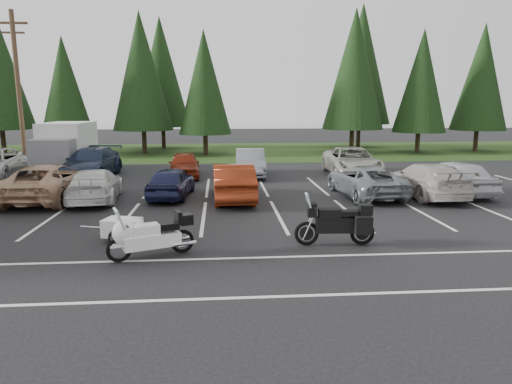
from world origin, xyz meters
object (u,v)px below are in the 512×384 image
object	(u,v)px
box_truck	(63,148)
car_near_3	(95,185)
car_near_7	(426,180)
car_near_2	(49,182)
car_near_6	(365,181)
car_far_2	(184,165)
car_near_8	(454,177)
cargo_trailer	(122,230)
adventure_motorcycle	(335,219)
touring_motorcycle	(151,231)
car_near_5	(233,182)
car_far_3	(250,163)
utility_pole	(19,91)
car_near_4	(171,182)
car_far_1	(91,163)
car_far_4	(352,162)

from	to	relation	value
box_truck	car_near_3	size ratio (longest dim) A/B	1.21
car_near_7	car_near_2	bearing A→B (deg)	-3.72
car_near_6	box_truck	bearing A→B (deg)	-32.85
car_near_7	car_far_2	bearing A→B (deg)	-31.46
car_near_8	cargo_trailer	world-z (taller)	car_near_8
car_near_2	adventure_motorcycle	size ratio (longest dim) A/B	2.17
cargo_trailer	touring_motorcycle	bearing A→B (deg)	-38.65
car_near_2	car_far_2	distance (m)	7.72
car_near_5	car_near_7	bearing A→B (deg)	178.52
car_far_3	cargo_trailer	distance (m)	12.97
car_far_2	car_near_7	bearing A→B (deg)	-32.59
car_near_6	car_far_2	xyz separation A→B (m)	(-8.31, 5.92, 0.02)
car_near_3	car_far_2	size ratio (longest dim) A/B	1.13
car_near_8	touring_motorcycle	bearing A→B (deg)	27.89
car_near_3	car_near_7	size ratio (longest dim) A/B	0.91
car_far_3	adventure_motorcycle	distance (m)	13.08
utility_pole	car_near_4	xyz separation A→B (m)	(9.00, -7.30, -4.02)
car_near_3	car_far_3	distance (m)	9.25
box_truck	car_near_2	world-z (taller)	box_truck
car_near_2	car_far_1	xyz separation A→B (m)	(0.16, 5.90, 0.04)
car_far_4	adventure_motorcycle	xyz separation A→B (m)	(-4.19, -12.66, -0.02)
car_near_5	touring_motorcycle	world-z (taller)	car_near_5
car_far_2	car_far_4	xyz separation A→B (m)	(9.39, -0.16, 0.10)
car_near_2	car_near_4	world-z (taller)	car_near_2
car_far_4	car_near_3	bearing A→B (deg)	-151.66
utility_pole	car_far_3	size ratio (longest dim) A/B	1.98
car_far_3	adventure_motorcycle	xyz separation A→B (m)	(1.55, -12.99, 0.03)
car_near_2	cargo_trailer	xyz separation A→B (m)	(4.30, -6.28, -0.42)
car_near_6	car_far_4	world-z (taller)	car_far_4
car_far_4	utility_pole	bearing A→B (deg)	177.61
car_near_8	car_far_2	xyz separation A→B (m)	(-12.48, 5.71, -0.09)
box_truck	car_near_7	xyz separation A→B (m)	(18.07, -8.47, -0.71)
car_near_6	cargo_trailer	xyz separation A→B (m)	(-9.24, -6.04, -0.33)
car_near_2	car_far_3	world-z (taller)	car_near_2
car_near_3	car_near_5	world-z (taller)	car_near_5
car_near_7	car_near_8	size ratio (longest dim) A/B	1.11
car_far_1	touring_motorcycle	world-z (taller)	car_far_1
cargo_trailer	adventure_motorcycle	xyz separation A→B (m)	(6.13, -0.87, 0.43)
car_near_4	car_far_1	bearing A→B (deg)	-43.80
cargo_trailer	box_truck	bearing A→B (deg)	130.15
cargo_trailer	car_near_3	bearing A→B (deg)	127.65
car_near_3	cargo_trailer	world-z (taller)	car_near_3
car_near_4	adventure_motorcycle	world-z (taller)	adventure_motorcycle
adventure_motorcycle	car_near_4	bearing A→B (deg)	129.04
box_truck	car_far_1	distance (m)	2.98
car_near_6	cargo_trailer	size ratio (longest dim) A/B	3.26
box_truck	car_near_5	bearing A→B (deg)	-41.41
car_far_1	box_truck	bearing A→B (deg)	139.71
car_near_2	car_near_6	distance (m)	13.54
car_near_3	adventure_motorcycle	world-z (taller)	adventure_motorcycle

